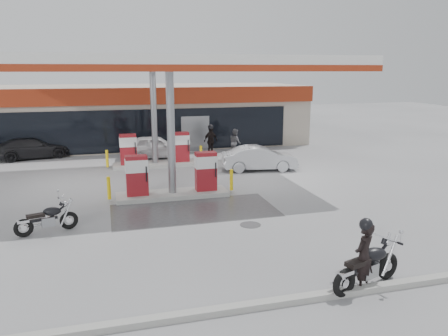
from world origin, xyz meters
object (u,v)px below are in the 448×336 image
Objects in this scene: biker_walking at (211,141)px; hatchback_silver at (259,158)px; main_motorcycle at (368,267)px; biker_main at (364,256)px; parked_motorcycle at (48,219)px; attendant at (235,142)px; pump_island_near at (172,180)px; sedan_white at (155,147)px; pump_island_far at (155,153)px; parked_car_left at (32,148)px.

hatchback_silver is at bearing -100.08° from biker_walking.
main_motorcycle is at bearing -118.60° from biker_walking.
biker_main is at bearing -119.23° from biker_walking.
hatchback_silver is (9.47, 6.58, 0.19)m from parked_motorcycle.
pump_island_near is at bearing 138.33° from attendant.
attendant is 1.48m from biker_walking.
sedan_white is at bearing 152.32° from biker_walking.
pump_island_far is at bearing 99.98° from attendant.
attendant is 4.09m from hatchback_silver.
parked_motorcycle is 0.45× the size of parked_car_left.
attendant is (1.85, 16.54, -0.02)m from biker_main.
biker_main is at bearing -78.12° from pump_island_far.
parked_motorcycle is at bearing 176.33° from parked_car_left.
pump_island_far reaches higher than hatchback_silver.
attendant reaches higher than main_motorcycle.
main_motorcycle is 0.56× the size of sedan_white.
main_motorcycle is 1.35× the size of attendant.
hatchback_silver is at bearing 35.51° from pump_island_near.
pump_island_near reaches higher than parked_motorcycle.
attendant reaches higher than hatchback_silver.
biker_main is 16.64m from attendant.
sedan_white is (-2.86, 17.05, -0.16)m from biker_main.
sedan_white is 1.03× the size of hatchback_silver.
pump_island_far is 2.22m from sedan_white.
biker_walking is (3.59, 8.20, 0.17)m from pump_island_near.
pump_island_near is 3.17× the size of attendant.
parked_motorcycle is (-4.43, -8.98, -0.27)m from pump_island_far.
sedan_white is 3.33m from biker_walking.
sedan_white is (0.27, 8.20, -0.04)m from pump_island_near.
pump_island_far reaches higher than sedan_white.
biker_main reaches higher than attendant.
attendant is 0.43× the size of hatchback_silver.
pump_island_far is 3.17× the size of attendant.
parked_car_left is 10.41m from biker_walking.
parked_motorcycle is (-4.43, -2.98, -0.27)m from pump_island_near.
parked_car_left is at bearing 69.77° from hatchback_silver.
hatchback_silver reaches higher than parked_motorcycle.
pump_island_far reaches higher than parked_motorcycle.
hatchback_silver is 2.17× the size of biker_walking.
main_motorcycle is 21.27m from parked_car_left.
pump_island_near is 3.09× the size of biker_main.
attendant is at bearing -47.85° from biker_walking.
biker_main is (-0.19, -0.07, 0.32)m from main_motorcycle.
hatchback_silver is at bearing 172.19° from attendant.
pump_island_near is at bearing 92.09° from main_motorcycle.
hatchback_silver reaches higher than parked_car_left.
attendant reaches higher than sedan_white.
biker_walking is (3.32, 0.00, 0.21)m from sedan_white.
biker_main is (3.12, -8.85, 0.12)m from pump_island_near.
sedan_white is at bearing -112.58° from biker_main.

